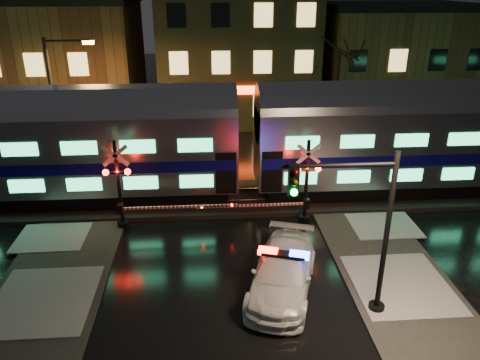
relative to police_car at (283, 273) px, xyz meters
name	(u,v)px	position (x,y,z in m)	size (l,w,h in m)	color
ground	(223,251)	(-2.07, 2.86, -0.76)	(120.00, 120.00, 0.00)	black
ballast	(219,198)	(-2.07, 7.86, -0.64)	(90.00, 4.20, 0.24)	black
sidewalk_right	(437,343)	(4.43, -3.14, -0.70)	(4.00, 20.00, 0.12)	#2D2D2D
building_left	(49,63)	(-15.07, 24.86, 3.74)	(14.00, 10.00, 9.00)	brown
building_mid	(235,45)	(-0.07, 25.36, 4.99)	(12.00, 11.00, 11.50)	brown
building_right	(390,63)	(12.93, 24.86, 3.49)	(12.00, 10.00, 8.50)	brown
train	(246,138)	(-0.67, 7.86, 2.62)	(51.00, 3.12, 5.92)	black
police_car	(283,273)	(0.00, 0.00, 0.00)	(3.57, 5.61, 1.68)	white
crossing_signal_right	(299,190)	(1.53, 5.17, 0.92)	(5.74, 0.65, 4.07)	black
crossing_signal_left	(127,194)	(-6.25, 5.17, 0.99)	(5.99, 0.66, 4.24)	black
traffic_light	(359,234)	(2.13, -1.49, 2.37)	(3.81, 0.69, 5.89)	black
streetlight	(58,100)	(-10.72, 11.86, 3.77)	(2.63, 0.28, 7.87)	black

